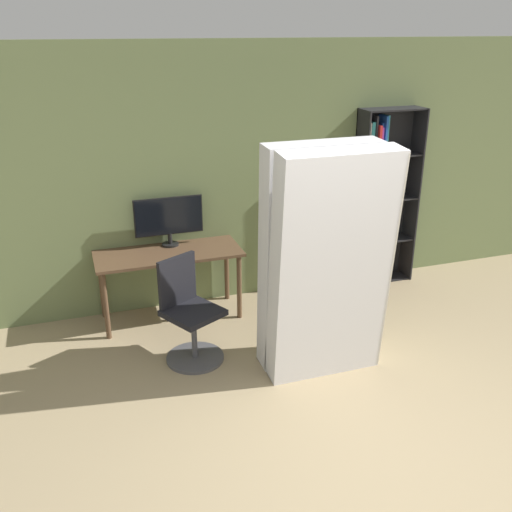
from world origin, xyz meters
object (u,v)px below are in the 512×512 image
office_chair (189,319)px  mattress_near (332,269)px  monitor (169,218)px  bookshelf (377,200)px  mattress_far (318,257)px

office_chair → mattress_near: bearing=-31.0°
monitor → mattress_near: bearing=-58.3°
bookshelf → mattress_far: bearing=-134.7°
monitor → mattress_near: (1.02, -1.65, -0.03)m
monitor → mattress_far: mattress_far is taller
office_chair → mattress_far: size_ratio=0.48×
bookshelf → mattress_far: bookshelf is taller
office_chair → mattress_near: size_ratio=0.48×
office_chair → mattress_far: bearing=-19.0°
mattress_far → monitor: bearing=126.5°
bookshelf → mattress_far: (-1.35, -1.37, 0.01)m
monitor → office_chair: 1.19m
mattress_near → office_chair: bearing=149.0°
monitor → mattress_far: 1.71m
mattress_near → mattress_far: mattress_near is taller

